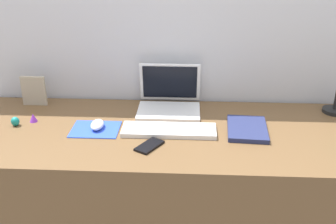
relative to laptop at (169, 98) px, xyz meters
The scene contains 11 objects.
back_wall 0.14m from the laptop, 84.98° to the left, with size 3.06×0.05×1.61m, color silver.
desk 0.49m from the laptop, 87.24° to the right, with size 1.86×0.69×0.74m, color brown.
laptop is the anchor object (origin of this frame).
keyboard 0.27m from the laptop, 86.69° to the right, with size 0.41×0.13×0.02m, color white.
mousepad 0.41m from the laptop, 140.78° to the right, with size 0.21×0.17×0.00m, color blue.
mouse 0.40m from the laptop, 140.67° to the right, with size 0.06×0.10×0.03m, color white.
cell_phone 0.41m from the laptop, 98.67° to the right, with size 0.06×0.13×0.01m, color black.
notebook_pad 0.43m from the laptop, 33.09° to the right, with size 0.17×0.24×0.02m, color navy.
picture_frame 0.68m from the laptop, behind, with size 0.12×0.02×0.15m, color #B2A58C.
toy_figurine_purple 0.65m from the laptop, 163.05° to the right, with size 0.04×0.04×0.04m, color purple.
toy_figurine_teal 0.72m from the laptop, 161.09° to the right, with size 0.04×0.04×0.04m, color teal.
Camera 1 is at (0.08, -1.62, 1.56)m, focal length 44.00 mm.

